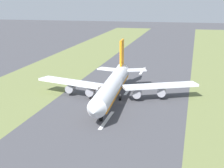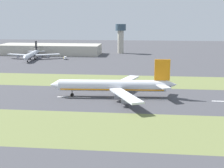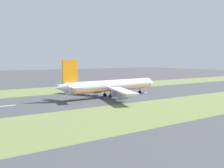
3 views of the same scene
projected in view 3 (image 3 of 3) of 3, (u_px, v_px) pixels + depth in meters
The scene contains 6 objects.
ground_plane at pixel (106, 96), 145.63m from camera, with size 800.00×800.00×0.00m, color #424247.
grass_median_west at pixel (71, 89), 182.47m from camera, with size 40.00×600.00×0.01m, color olive.
grass_median_east at pixel (166, 109), 108.79m from camera, with size 40.00×600.00×0.01m, color olive.
centreline_dash_mid at pixel (77, 99), 135.40m from camera, with size 1.20×18.00×0.01m, color silver.
centreline_dash_far at pixel (137, 93), 158.06m from camera, with size 1.20×18.00×0.01m, color silver.
airplane_main_jet at pixel (109, 86), 142.74m from camera, with size 64.02×67.21×20.20m.
Camera 3 is at (120.51, -79.56, 20.35)m, focal length 42.00 mm.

